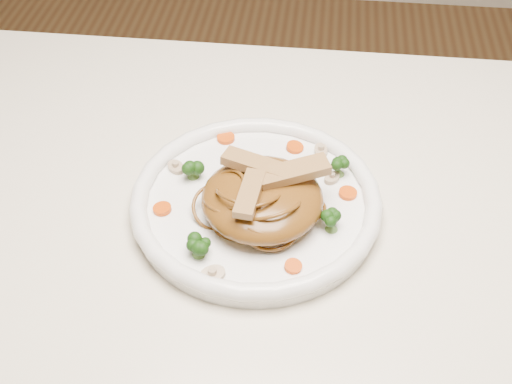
# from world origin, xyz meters

# --- Properties ---
(table) EXTENTS (1.20, 0.80, 0.75)m
(table) POSITION_xyz_m (0.00, 0.00, 0.65)
(table) COLOR beige
(table) RESTS_ON ground
(plate) EXTENTS (0.33, 0.33, 0.02)m
(plate) POSITION_xyz_m (-0.06, 0.05, 0.76)
(plate) COLOR white
(plate) RESTS_ON table
(noodle_mound) EXTENTS (0.16, 0.16, 0.04)m
(noodle_mound) POSITION_xyz_m (-0.05, 0.03, 0.79)
(noodle_mound) COLOR brown
(noodle_mound) RESTS_ON plate
(chicken_a) EXTENTS (0.08, 0.05, 0.01)m
(chicken_a) POSITION_xyz_m (-0.02, 0.05, 0.82)
(chicken_a) COLOR #A7834F
(chicken_a) RESTS_ON noodle_mound
(chicken_b) EXTENTS (0.08, 0.04, 0.01)m
(chicken_b) POSITION_xyz_m (-0.06, 0.05, 0.82)
(chicken_b) COLOR #A7834F
(chicken_b) RESTS_ON noodle_mound
(chicken_c) EXTENTS (0.03, 0.07, 0.01)m
(chicken_c) POSITION_xyz_m (-0.06, 0.01, 0.82)
(chicken_c) COLOR #A7834F
(chicken_c) RESTS_ON noodle_mound
(broccoli_0) EXTENTS (0.03, 0.03, 0.03)m
(broccoli_0) POSITION_xyz_m (0.03, 0.10, 0.78)
(broccoli_0) COLOR #153F0D
(broccoli_0) RESTS_ON plate
(broccoli_1) EXTENTS (0.03, 0.03, 0.03)m
(broccoli_1) POSITION_xyz_m (-0.14, 0.08, 0.78)
(broccoli_1) COLOR #153F0D
(broccoli_1) RESTS_ON plate
(broccoli_2) EXTENTS (0.03, 0.03, 0.03)m
(broccoli_2) POSITION_xyz_m (-0.11, -0.04, 0.78)
(broccoli_2) COLOR #153F0D
(broccoli_2) RESTS_ON plate
(broccoli_3) EXTENTS (0.02, 0.02, 0.03)m
(broccoli_3) POSITION_xyz_m (0.03, 0.01, 0.78)
(broccoli_3) COLOR #153F0D
(broccoli_3) RESTS_ON plate
(carrot_0) EXTENTS (0.03, 0.03, 0.00)m
(carrot_0) POSITION_xyz_m (-0.02, 0.14, 0.77)
(carrot_0) COLOR #DE4508
(carrot_0) RESTS_ON plate
(carrot_1) EXTENTS (0.03, 0.03, 0.00)m
(carrot_1) POSITION_xyz_m (-0.16, 0.02, 0.77)
(carrot_1) COLOR #DE4508
(carrot_1) RESTS_ON plate
(carrot_2) EXTENTS (0.03, 0.03, 0.00)m
(carrot_2) POSITION_xyz_m (0.05, 0.07, 0.77)
(carrot_2) COLOR #DE4508
(carrot_2) RESTS_ON plate
(carrot_3) EXTENTS (0.02, 0.02, 0.00)m
(carrot_3) POSITION_xyz_m (-0.11, 0.15, 0.77)
(carrot_3) COLOR #DE4508
(carrot_3) RESTS_ON plate
(carrot_4) EXTENTS (0.02, 0.02, 0.00)m
(carrot_4) POSITION_xyz_m (-0.01, -0.04, 0.77)
(carrot_4) COLOR #DE4508
(carrot_4) RESTS_ON plate
(mushroom_0) EXTENTS (0.04, 0.04, 0.01)m
(mushroom_0) POSITION_xyz_m (-0.09, -0.06, 0.77)
(mushroom_0) COLOR beige
(mushroom_0) RESTS_ON plate
(mushroom_1) EXTENTS (0.03, 0.03, 0.01)m
(mushroom_1) POSITION_xyz_m (0.03, 0.09, 0.77)
(mushroom_1) COLOR beige
(mushroom_1) RESTS_ON plate
(mushroom_2) EXTENTS (0.03, 0.03, 0.01)m
(mushroom_2) POSITION_xyz_m (-0.16, 0.09, 0.77)
(mushroom_2) COLOR beige
(mushroom_2) RESTS_ON plate
(mushroom_3) EXTENTS (0.03, 0.03, 0.01)m
(mushroom_3) POSITION_xyz_m (0.01, 0.14, 0.77)
(mushroom_3) COLOR beige
(mushroom_3) RESTS_ON plate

